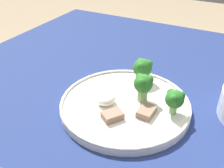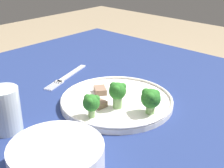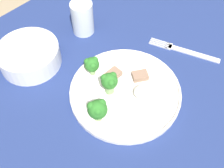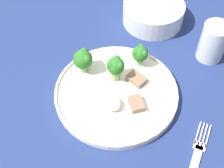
% 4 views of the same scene
% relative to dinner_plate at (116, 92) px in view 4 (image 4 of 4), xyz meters
% --- Properties ---
extents(table, '(1.09, 0.95, 0.78)m').
position_rel_dinner_plate_xyz_m(table, '(0.01, -0.01, -0.12)').
color(table, navy).
rests_on(table, ground_plane).
extents(dinner_plate, '(0.26, 0.26, 0.02)m').
position_rel_dinner_plate_xyz_m(dinner_plate, '(0.00, 0.00, 0.00)').
color(dinner_plate, white).
rests_on(dinner_plate, table).
extents(fork, '(0.08, 0.19, 0.00)m').
position_rel_dinner_plate_xyz_m(fork, '(0.21, -0.03, -0.01)').
color(fork, silver).
rests_on(fork, table).
extents(cream_bowl, '(0.16, 0.16, 0.05)m').
position_rel_dinner_plate_xyz_m(cream_bowl, '(-0.09, 0.25, 0.02)').
color(cream_bowl, silver).
rests_on(cream_bowl, table).
extents(drinking_glass, '(0.06, 0.06, 0.09)m').
position_rel_dinner_plate_xyz_m(drinking_glass, '(0.09, 0.23, 0.03)').
color(drinking_glass, silver).
rests_on(drinking_glass, table).
extents(broccoli_floret_near_rim_left, '(0.04, 0.04, 0.06)m').
position_rel_dinner_plate_xyz_m(broccoli_floret_near_rim_left, '(-0.03, 0.03, 0.04)').
color(broccoli_floret_near_rim_left, '#7FA866').
rests_on(broccoli_floret_near_rim_left, dinner_plate).
extents(broccoli_floret_center_left, '(0.04, 0.04, 0.06)m').
position_rel_dinner_plate_xyz_m(broccoli_floret_center_left, '(-0.09, -0.00, 0.04)').
color(broccoli_floret_center_left, '#7FA866').
rests_on(broccoli_floret_center_left, dinner_plate).
extents(broccoli_floret_back_left, '(0.04, 0.04, 0.05)m').
position_rel_dinner_plate_xyz_m(broccoli_floret_back_left, '(-0.01, 0.09, 0.04)').
color(broccoli_floret_back_left, '#7FA866').
rests_on(broccoli_floret_back_left, dinner_plate).
extents(meat_slice_front_slice, '(0.04, 0.03, 0.01)m').
position_rel_dinner_plate_xyz_m(meat_slice_front_slice, '(0.02, 0.05, 0.01)').
color(meat_slice_front_slice, '#846651').
rests_on(meat_slice_front_slice, dinner_plate).
extents(meat_slice_middle_slice, '(0.05, 0.04, 0.01)m').
position_rel_dinner_plate_xyz_m(meat_slice_middle_slice, '(0.05, -0.00, 0.01)').
color(meat_slice_middle_slice, '#846651').
rests_on(meat_slice_middle_slice, dinner_plate).
extents(sauce_dollop, '(0.04, 0.04, 0.02)m').
position_rel_dinner_plate_xyz_m(sauce_dollop, '(0.02, -0.03, 0.01)').
color(sauce_dollop, silver).
rests_on(sauce_dollop, dinner_plate).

